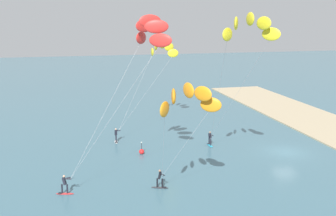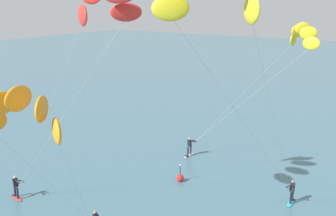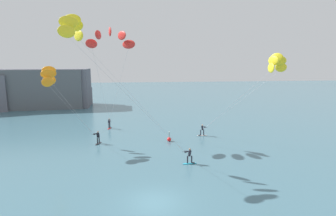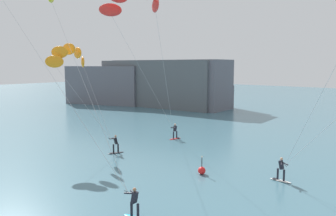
# 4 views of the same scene
# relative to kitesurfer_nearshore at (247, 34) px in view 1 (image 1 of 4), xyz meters

# --- Properties ---
(ground_plane) EXTENTS (240.00, 240.00, 0.00)m
(ground_plane) POSITION_rel_kitesurfer_nearshore_xyz_m (6.45, -8.02, -13.08)
(ground_plane) COLOR #426B7A
(kitesurfer_nearshore) EXTENTS (12.79, 5.14, 14.84)m
(kitesurfer_nearshore) POSITION_rel_kitesurfer_nearshore_xyz_m (0.00, 0.00, 0.00)
(kitesurfer_nearshore) COLOR #23ADD1
(kitesurfer_nearshore) RESTS_ON ground
(kitesurfer_mid_water) EXTENTS (9.30, 9.25, 11.45)m
(kitesurfer_mid_water) POSITION_rel_kitesurfer_nearshore_xyz_m (20.84, 2.69, -3.22)
(kitesurfer_mid_water) COLOR white
(kitesurfer_mid_water) RESTS_ON ground
(kitesurfer_far_out) EXTENTS (6.04, 9.67, 14.65)m
(kitesurfer_far_out) POSITION_rel_kitesurfer_nearshore_xyz_m (2.21, 8.07, -0.20)
(kitesurfer_far_out) COLOR red
(kitesurfer_far_out) RESTS_ON ground
(kitesurfer_downwind) EXTENTS (6.69, 4.94, 9.98)m
(kitesurfer_downwind) POSITION_rel_kitesurfer_nearshore_xyz_m (-4.65, 6.56, -4.63)
(kitesurfer_downwind) COLOR #333338
(kitesurfer_downwind) RESTS_ON ground
(marker_buoy) EXTENTS (0.56, 0.56, 1.38)m
(marker_buoy) POSITION_rel_kitesurfer_nearshore_xyz_m (9.53, 7.38, -12.78)
(marker_buoy) COLOR red
(marker_buoy) RESTS_ON ground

